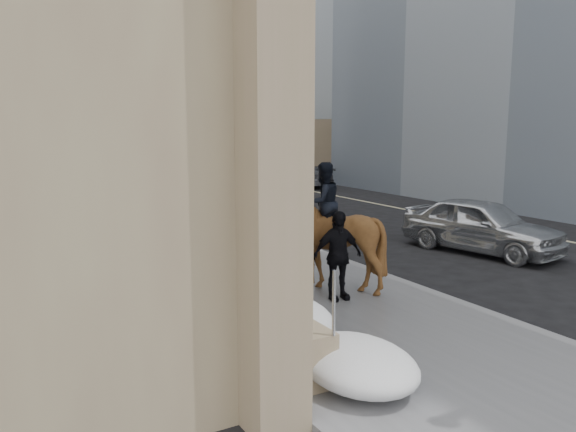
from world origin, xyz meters
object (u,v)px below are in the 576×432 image
object	(u,v)px
car_grey	(306,176)
mounted_horse_right	(326,236)
mounted_horse_left	(263,240)
car_silver	(482,225)
pedestrian	(337,255)

from	to	relation	value
car_grey	mounted_horse_right	bearing A→B (deg)	61.16
mounted_horse_left	car_silver	bearing A→B (deg)	167.81
car_silver	car_grey	xyz separation A→B (m)	(4.59, 17.40, -0.18)
mounted_horse_left	car_grey	distance (m)	21.65
car_grey	mounted_horse_left	bearing A→B (deg)	57.58
mounted_horse_right	car_silver	distance (m)	6.39
pedestrian	mounted_horse_left	bearing A→B (deg)	133.35
mounted_horse_left	car_silver	size ratio (longest dim) A/B	0.58
mounted_horse_right	car_grey	xyz separation A→B (m)	(10.82, 18.69, -0.71)
mounted_horse_right	pedestrian	distance (m)	0.73
car_silver	pedestrian	bearing A→B (deg)	-174.51
mounted_horse_left	mounted_horse_right	size ratio (longest dim) A/B	0.97
mounted_horse_left	pedestrian	distance (m)	1.69
mounted_horse_left	mounted_horse_right	bearing A→B (deg)	133.12
pedestrian	car_silver	world-z (taller)	pedestrian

